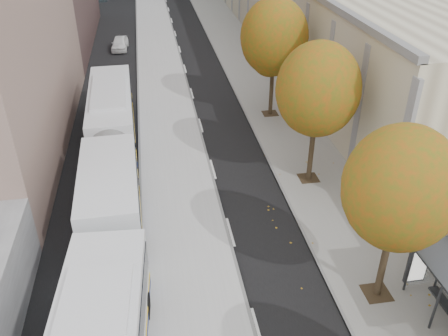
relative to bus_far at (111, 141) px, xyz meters
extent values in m
cube|color=#B2B2B2|center=(3.56, 9.70, -1.62)|extent=(4.25, 150.00, 0.15)
cube|color=gray|center=(11.56, 9.70, -1.66)|extent=(4.75, 150.00, 0.08)
cylinder|color=black|center=(11.04, -12.30, 0.00)|extent=(0.28, 0.28, 3.24)
sphere|color=#385D13|center=(11.04, -12.30, 3.57)|extent=(4.20, 4.20, 4.20)
cylinder|color=black|center=(11.04, -3.30, 0.07)|extent=(0.28, 0.28, 3.38)
sphere|color=#385D13|center=(11.04, -3.30, 3.78)|extent=(4.40, 4.40, 4.40)
cylinder|color=black|center=(11.04, 5.70, 0.14)|extent=(0.28, 0.28, 3.51)
sphere|color=#385D13|center=(11.04, 5.70, 4.00)|extent=(4.60, 4.60, 4.60)
cube|color=silver|center=(0.00, 0.01, -0.14)|extent=(3.28, 18.71, 3.11)
cube|color=black|center=(0.00, 0.01, 0.43)|extent=(3.32, 17.97, 1.08)
cube|color=#008354|center=(0.00, -9.28, -0.51)|extent=(1.97, 0.12, 1.20)
imported|color=white|center=(-0.18, 23.59, -1.06)|extent=(1.80, 3.86, 1.28)
camera|label=1|loc=(2.54, -25.17, 12.91)|focal=38.00mm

